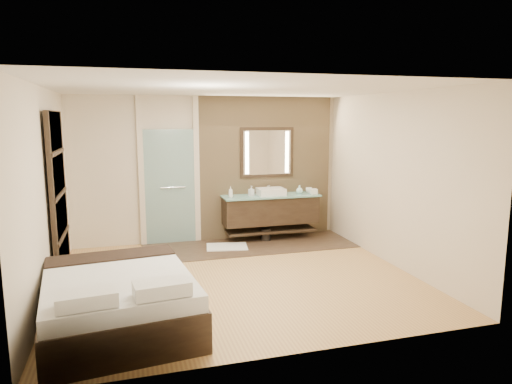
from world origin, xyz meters
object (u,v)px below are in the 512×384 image
object	(u,v)px
vanity	(271,210)
mirror_unit	(267,152)
waste_bin	(266,235)
bed	(119,300)

from	to	relation	value
vanity	mirror_unit	world-z (taller)	mirror_unit
vanity	waste_bin	world-z (taller)	vanity
waste_bin	vanity	bearing A→B (deg)	30.78
vanity	mirror_unit	size ratio (longest dim) A/B	1.75
mirror_unit	bed	bearing A→B (deg)	-129.68
mirror_unit	bed	distance (m)	4.51
vanity	bed	xyz separation A→B (m)	(-2.75, -3.08, -0.27)
vanity	mirror_unit	xyz separation A→B (m)	(0.00, 0.24, 1.07)
vanity	bed	size ratio (longest dim) A/B	0.88
bed	waste_bin	distance (m)	4.00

